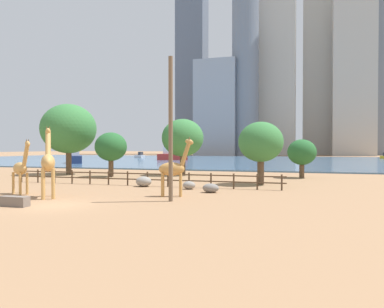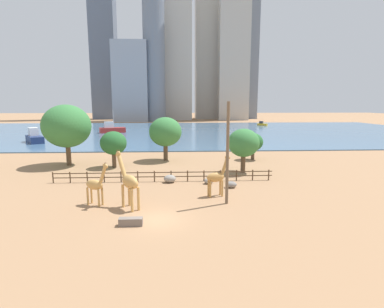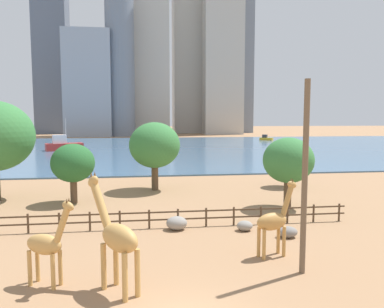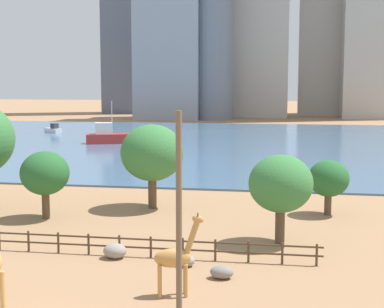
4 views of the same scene
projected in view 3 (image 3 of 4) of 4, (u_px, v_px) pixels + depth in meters
ground_plane at (149, 147)px, 92.80m from camera, size 400.00×400.00×0.00m
harbor_water at (149, 148)px, 89.83m from camera, size 180.00×86.00×0.20m
giraffe_tall at (47, 244)px, 16.73m from camera, size 2.55×1.59×4.13m
giraffe_companion at (274, 221)px, 20.32m from camera, size 2.57×1.19×4.26m
giraffe_young at (117, 237)px, 16.16m from camera, size 2.73×3.28×5.10m
utility_pole at (305, 178)px, 17.85m from camera, size 0.28×0.28×9.38m
boulder_near_fence at (245, 226)px, 25.05m from camera, size 1.06×0.90×0.68m
boulder_by_pole at (177, 223)px, 25.27m from camera, size 1.42×1.21×0.91m
boulder_small at (287, 232)px, 23.64m from camera, size 1.29×0.94×0.71m
enclosure_fence at (165, 217)px, 25.64m from camera, size 26.12×0.14×1.30m
tree_left_large at (288, 161)px, 31.03m from camera, size 4.21×4.21×5.91m
tree_center_broad at (155, 145)px, 38.53m from camera, size 5.25×5.25×7.06m
tree_left_small at (288, 160)px, 40.53m from camera, size 3.26×3.26×4.42m
tree_right_small at (73, 163)px, 32.77m from camera, size 3.77×3.77×5.27m
boat_ferry at (63, 145)px, 82.37m from camera, size 8.32×5.37×7.05m
boat_tug at (266, 138)px, 117.97m from camera, size 4.13×3.62×1.79m
boat_barge at (10, 143)px, 97.28m from camera, size 4.33×3.69×1.86m
skyline_tower_needle at (120, 42)px, 144.23m from camera, size 11.10×11.10×72.99m
skyline_block_central at (51, 19)px, 164.24m from camera, size 14.16×11.99×100.46m
skyline_tower_glass at (148, 45)px, 159.18m from camera, size 17.74×11.61×76.27m
skyline_block_left at (241, 34)px, 175.96m from camera, size 10.47×9.76×92.75m
skyline_block_right at (88, 84)px, 142.21m from camera, size 17.64×9.57×40.09m
skyline_tower_short at (192, 47)px, 173.91m from camera, size 17.97×15.13×79.77m
skyline_block_wide at (224, 4)px, 157.87m from camera, size 16.63×8.83×109.62m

